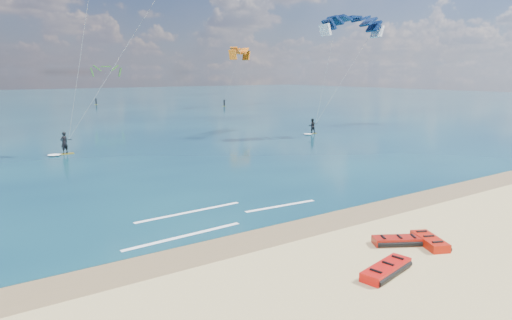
{
  "coord_description": "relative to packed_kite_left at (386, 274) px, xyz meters",
  "views": [
    {
      "loc": [
        -11.43,
        -12.87,
        7.27
      ],
      "look_at": [
        2.74,
        8.0,
        2.4
      ],
      "focal_mm": 32.0,
      "sensor_mm": 36.0,
      "label": 1
    }
  ],
  "objects": [
    {
      "name": "packed_kite_left",
      "position": [
        0.0,
        0.0,
        0.0
      ],
      "size": [
        2.9,
        1.66,
        0.4
      ],
      "primitive_type": null,
      "rotation": [
        0.0,
        0.0,
        0.21
      ],
      "color": "red",
      "rests_on": "ground"
    },
    {
      "name": "wet_sand_strip",
      "position": [
        -1.29,
        5.64,
        0.0
      ],
      "size": [
        320.0,
        2.4,
        0.01
      ],
      "primitive_type": "cube",
      "color": "brown",
      "rests_on": "ground"
    },
    {
      "name": "distant_kites",
      "position": [
        -4.21,
        83.53,
        5.92
      ],
      "size": [
        88.57,
        26.05,
        13.95
      ],
      "color": "#3B7A2C",
      "rests_on": "ground"
    },
    {
      "name": "ground",
      "position": [
        -1.29,
        42.64,
        0.0
      ],
      "size": [
        320.0,
        320.0,
        0.0
      ],
      "primitive_type": "plane",
      "color": "tan",
      "rests_on": "ground"
    },
    {
      "name": "packed_kite_mid",
      "position": [
        2.7,
        1.69,
        0.0
      ],
      "size": [
        2.46,
        2.02,
        0.39
      ],
      "primitive_type": null,
      "rotation": [
        0.0,
        0.0,
        -0.52
      ],
      "color": "#A0150B",
      "rests_on": "ground"
    },
    {
      "name": "shoreline_foam",
      "position": [
        -2.08,
        9.14,
        0.05
      ],
      "size": [
        11.58,
        3.61,
        0.01
      ],
      "color": "white",
      "rests_on": "ground"
    },
    {
      "name": "sea",
      "position": [
        -1.29,
        106.64,
        0.02
      ],
      "size": [
        320.0,
        200.0,
        0.04
      ],
      "primitive_type": "cube",
      "color": "#0B2A3E",
      "rests_on": "ground"
    },
    {
      "name": "kitesurfer_main",
      "position": [
        -1.45,
        29.95,
        10.01
      ],
      "size": [
        12.68,
        8.67,
        19.38
      ],
      "rotation": [
        0.0,
        0.0,
        0.01
      ],
      "color": "gold",
      "rests_on": "sea"
    },
    {
      "name": "packed_kite_right",
      "position": [
        3.78,
        0.85,
        0.0
      ],
      "size": [
        1.95,
        2.47,
        0.41
      ],
      "primitive_type": null,
      "rotation": [
        0.0,
        0.0,
        1.14
      ],
      "color": "red",
      "rests_on": "ground"
    },
    {
      "name": "kitesurfer_far",
      "position": [
        24.42,
        28.71,
        7.84
      ],
      "size": [
        8.65,
        5.9,
        14.65
      ],
      "rotation": [
        0.0,
        0.0,
        0.13
      ],
      "color": "gold",
      "rests_on": "sea"
    }
  ]
}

